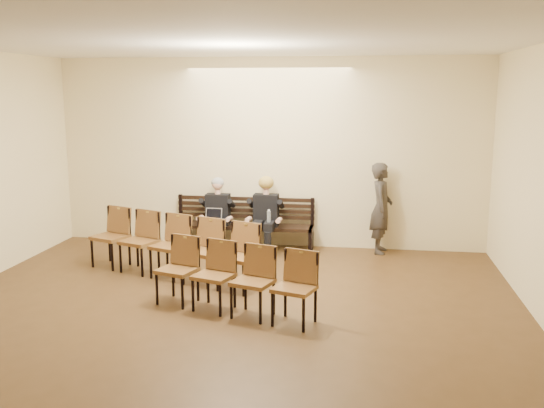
{
  "coord_description": "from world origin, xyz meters",
  "views": [
    {
      "loc": [
        1.77,
        -6.09,
        2.9
      ],
      "look_at": [
        0.21,
        4.05,
        0.97
      ],
      "focal_mm": 40.0,
      "sensor_mm": 36.0,
      "label": 1
    }
  ],
  "objects_px": {
    "bench": "(243,237)",
    "seated_woman": "(265,216)",
    "chair_row_front": "(170,247)",
    "bag": "(244,249)",
    "water_bottle": "(269,223)",
    "passerby": "(381,201)",
    "chair_row_back": "(233,279)",
    "seated_man": "(217,215)",
    "laptop": "(212,222)"
  },
  "relations": [
    {
      "from": "bench",
      "to": "passerby",
      "type": "relative_size",
      "value": 1.38
    },
    {
      "from": "seated_woman",
      "to": "bag",
      "type": "bearing_deg",
      "value": -123.74
    },
    {
      "from": "bench",
      "to": "laptop",
      "type": "relative_size",
      "value": 8.66
    },
    {
      "from": "bag",
      "to": "chair_row_back",
      "type": "bearing_deg",
      "value": -81.53
    },
    {
      "from": "seated_woman",
      "to": "chair_row_back",
      "type": "relative_size",
      "value": 0.57
    },
    {
      "from": "bench",
      "to": "seated_woman",
      "type": "bearing_deg",
      "value": -15.56
    },
    {
      "from": "water_bottle",
      "to": "chair_row_front",
      "type": "relative_size",
      "value": 0.08
    },
    {
      "from": "seated_woman",
      "to": "water_bottle",
      "type": "relative_size",
      "value": 5.56
    },
    {
      "from": "seated_woman",
      "to": "laptop",
      "type": "xyz_separation_m",
      "value": [
        -0.93,
        -0.23,
        -0.09
      ]
    },
    {
      "from": "seated_man",
      "to": "water_bottle",
      "type": "xyz_separation_m",
      "value": [
        1.0,
        -0.21,
        -0.08
      ]
    },
    {
      "from": "chair_row_back",
      "to": "seated_woman",
      "type": "bearing_deg",
      "value": 109.29
    },
    {
      "from": "bench",
      "to": "seated_woman",
      "type": "relative_size",
      "value": 2.01
    },
    {
      "from": "bag",
      "to": "seated_woman",
      "type": "bearing_deg",
      "value": 56.26
    },
    {
      "from": "bag",
      "to": "chair_row_back",
      "type": "xyz_separation_m",
      "value": [
        0.4,
        -2.7,
        0.31
      ]
    },
    {
      "from": "chair_row_back",
      "to": "laptop",
      "type": "bearing_deg",
      "value": 126.85
    },
    {
      "from": "seated_woman",
      "to": "chair_row_front",
      "type": "height_order",
      "value": "seated_woman"
    },
    {
      "from": "bench",
      "to": "laptop",
      "type": "distance_m",
      "value": 0.7
    },
    {
      "from": "seated_man",
      "to": "bag",
      "type": "distance_m",
      "value": 0.9
    },
    {
      "from": "seated_man",
      "to": "passerby",
      "type": "bearing_deg",
      "value": 4.22
    },
    {
      "from": "seated_man",
      "to": "water_bottle",
      "type": "height_order",
      "value": "seated_man"
    },
    {
      "from": "bench",
      "to": "bag",
      "type": "bearing_deg",
      "value": -78.43
    },
    {
      "from": "laptop",
      "to": "chair_row_back",
      "type": "height_order",
      "value": "chair_row_back"
    },
    {
      "from": "water_bottle",
      "to": "chair_row_front",
      "type": "xyz_separation_m",
      "value": [
        -1.32,
        -1.58,
        -0.07
      ]
    },
    {
      "from": "seated_man",
      "to": "seated_woman",
      "type": "distance_m",
      "value": 0.9
    },
    {
      "from": "bench",
      "to": "chair_row_back",
      "type": "distance_m",
      "value": 3.34
    },
    {
      "from": "laptop",
      "to": "passerby",
      "type": "bearing_deg",
      "value": 0.15
    },
    {
      "from": "bench",
      "to": "bag",
      "type": "distance_m",
      "value": 0.6
    },
    {
      "from": "seated_woman",
      "to": "laptop",
      "type": "relative_size",
      "value": 4.3
    },
    {
      "from": "bench",
      "to": "water_bottle",
      "type": "height_order",
      "value": "water_bottle"
    },
    {
      "from": "passerby",
      "to": "bench",
      "type": "bearing_deg",
      "value": 95.96
    },
    {
      "from": "water_bottle",
      "to": "chair_row_back",
      "type": "height_order",
      "value": "chair_row_back"
    },
    {
      "from": "water_bottle",
      "to": "passerby",
      "type": "xyz_separation_m",
      "value": [
        1.97,
        0.43,
        0.38
      ]
    },
    {
      "from": "bag",
      "to": "passerby",
      "type": "bearing_deg",
      "value": 16.04
    },
    {
      "from": "chair_row_back",
      "to": "chair_row_front",
      "type": "bearing_deg",
      "value": 151.2
    },
    {
      "from": "water_bottle",
      "to": "chair_row_front",
      "type": "bearing_deg",
      "value": -129.8
    },
    {
      "from": "seated_woman",
      "to": "passerby",
      "type": "bearing_deg",
      "value": 6.05
    },
    {
      "from": "bench",
      "to": "chair_row_front",
      "type": "xyz_separation_m",
      "value": [
        -0.79,
        -1.91,
        0.27
      ]
    },
    {
      "from": "laptop",
      "to": "bag",
      "type": "relative_size",
      "value": 0.74
    },
    {
      "from": "chair_row_front",
      "to": "seated_woman",
      "type": "bearing_deg",
      "value": 76.55
    },
    {
      "from": "seated_man",
      "to": "laptop",
      "type": "relative_size",
      "value": 4.31
    },
    {
      "from": "bench",
      "to": "chair_row_front",
      "type": "distance_m",
      "value": 2.09
    },
    {
      "from": "chair_row_front",
      "to": "bag",
      "type": "bearing_deg",
      "value": 76.4
    },
    {
      "from": "laptop",
      "to": "water_bottle",
      "type": "distance_m",
      "value": 1.03
    },
    {
      "from": "bag",
      "to": "chair_row_back",
      "type": "height_order",
      "value": "chair_row_back"
    },
    {
      "from": "seated_man",
      "to": "seated_woman",
      "type": "height_order",
      "value": "same"
    },
    {
      "from": "water_bottle",
      "to": "passerby",
      "type": "distance_m",
      "value": 2.06
    },
    {
      "from": "bench",
      "to": "passerby",
      "type": "distance_m",
      "value": 2.61
    },
    {
      "from": "seated_man",
      "to": "passerby",
      "type": "height_order",
      "value": "passerby"
    },
    {
      "from": "bench",
      "to": "chair_row_front",
      "type": "bearing_deg",
      "value": -112.33
    },
    {
      "from": "seated_man",
      "to": "water_bottle",
      "type": "distance_m",
      "value": 1.03
    }
  ]
}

